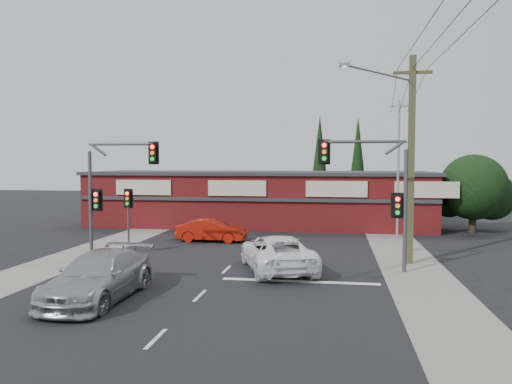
# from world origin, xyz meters

# --- Properties ---
(ground) EXTENTS (120.00, 120.00, 0.00)m
(ground) POSITION_xyz_m (0.00, 0.00, 0.00)
(ground) COLOR black
(ground) RESTS_ON ground
(road_strip) EXTENTS (14.00, 70.00, 0.01)m
(road_strip) POSITION_xyz_m (0.00, 5.00, 0.01)
(road_strip) COLOR black
(road_strip) RESTS_ON ground
(verge_left) EXTENTS (3.00, 70.00, 0.02)m
(verge_left) POSITION_xyz_m (-8.50, 5.00, 0.01)
(verge_left) COLOR gray
(verge_left) RESTS_ON ground
(verge_right) EXTENTS (3.00, 70.00, 0.02)m
(verge_right) POSITION_xyz_m (8.50, 5.00, 0.01)
(verge_right) COLOR gray
(verge_right) RESTS_ON ground
(stop_line) EXTENTS (6.50, 0.35, 0.01)m
(stop_line) POSITION_xyz_m (3.50, -1.50, 0.01)
(stop_line) COLOR silver
(stop_line) RESTS_ON ground
(white_suv) EXTENTS (4.43, 6.38, 1.62)m
(white_suv) POSITION_xyz_m (2.32, 0.51, 0.81)
(white_suv) COLOR white
(white_suv) RESTS_ON ground
(silver_suv) EXTENTS (2.43, 5.82, 1.68)m
(silver_suv) POSITION_xyz_m (-3.45, -5.32, 0.84)
(silver_suv) COLOR #A6A9AC
(silver_suv) RESTS_ON ground
(red_sedan) EXTENTS (4.30, 1.50, 1.42)m
(red_sedan) POSITION_xyz_m (-2.69, 8.20, 0.71)
(red_sedan) COLOR #AA180A
(red_sedan) RESTS_ON ground
(lane_dashes) EXTENTS (0.12, 51.89, 0.01)m
(lane_dashes) POSITION_xyz_m (0.00, 7.14, 0.01)
(lane_dashes) COLOR silver
(lane_dashes) RESTS_ON ground
(shop_building) EXTENTS (27.30, 8.40, 4.22)m
(shop_building) POSITION_xyz_m (-0.99, 16.99, 2.13)
(shop_building) COLOR #4C0F11
(shop_building) RESTS_ON ground
(tree_cluster) EXTENTS (5.90, 5.10, 5.50)m
(tree_cluster) POSITION_xyz_m (14.69, 15.44, 2.90)
(tree_cluster) COLOR #2D2116
(tree_cluster) RESTS_ON ground
(conifer_near) EXTENTS (1.80, 1.80, 9.25)m
(conifer_near) POSITION_xyz_m (3.50, 24.00, 5.48)
(conifer_near) COLOR #2D2116
(conifer_near) RESTS_ON ground
(conifer_far) EXTENTS (1.80, 1.80, 9.25)m
(conifer_far) POSITION_xyz_m (7.00, 26.00, 5.48)
(conifer_far) COLOR #2D2116
(conifer_far) RESTS_ON ground
(traffic_mast_left) EXTENTS (3.77, 0.27, 5.97)m
(traffic_mast_left) POSITION_xyz_m (-6.43, 2.00, 3.93)
(traffic_mast_left) COLOR #47494C
(traffic_mast_left) RESTS_ON ground
(traffic_mast_right) EXTENTS (3.96, 0.27, 5.97)m
(traffic_mast_right) POSITION_xyz_m (6.86, 1.00, 3.95)
(traffic_mast_right) COLOR #47494C
(traffic_mast_right) RESTS_ON ground
(pedestal_signal) EXTENTS (0.55, 0.27, 3.38)m
(pedestal_signal) POSITION_xyz_m (-7.20, 6.01, 2.41)
(pedestal_signal) COLOR #47494C
(pedestal_signal) RESTS_ON ground
(utility_pole) EXTENTS (4.38, 0.59, 10.00)m
(utility_pole) POSITION_xyz_m (8.36, 2.99, 5.40)
(utility_pole) COLOR #4D4B2B
(utility_pole) RESTS_ON ground
(steel_pole) EXTENTS (1.20, 0.16, 9.00)m
(steel_pole) POSITION_xyz_m (9.00, 12.00, 4.70)
(steel_pole) COLOR gray
(steel_pole) RESTS_ON ground
(power_lines) EXTENTS (2.01, 29.00, 1.22)m
(power_lines) POSITION_xyz_m (8.47, -2.47, 9.04)
(power_lines) COLOR black
(power_lines) RESTS_ON ground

